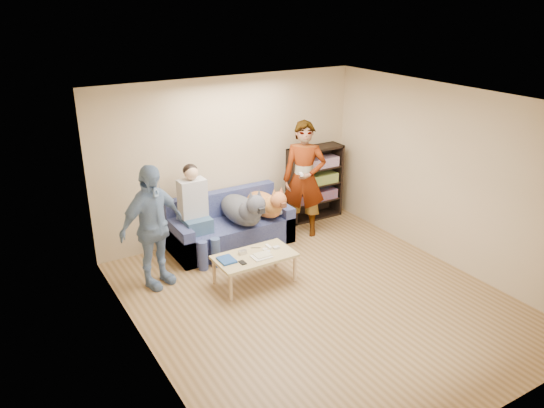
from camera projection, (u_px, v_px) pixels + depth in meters
ground at (319, 300)px, 6.96m from camera, size 5.00×5.00×0.00m
ceiling at (327, 102)px, 6.00m from camera, size 5.00×5.00×0.00m
wall_back at (230, 158)px, 8.47m from camera, size 4.50×0.00×4.50m
wall_front at (497, 303)px, 4.49m from camera, size 4.50×0.00×4.50m
wall_left at (144, 251)px, 5.40m from camera, size 0.00×5.00×5.00m
wall_right at (450, 178)px, 7.56m from camera, size 0.00×5.00×5.00m
blanket at (277, 209)px, 8.57m from camera, size 0.45×0.38×0.16m
person_standing_right at (304, 179)px, 8.57m from camera, size 0.83×0.80×1.91m
person_standing_left at (152, 227)px, 7.03m from camera, size 1.09×0.74×1.72m
held_controller at (301, 174)px, 8.24m from camera, size 0.09×0.14×0.03m
notebook_blue at (227, 260)px, 7.08m from camera, size 0.20×0.26×0.03m
papers at (261, 257)px, 7.18m from camera, size 0.26×0.20×0.02m
magazine at (263, 255)px, 7.21m from camera, size 0.22×0.17×0.01m
camera_silver at (243, 252)px, 7.27m from camera, size 0.11×0.06×0.05m
controller_a at (268, 247)px, 7.45m from camera, size 0.04×0.13×0.03m
controller_b at (276, 247)px, 7.42m from camera, size 0.09×0.06×0.03m
headphone_cup_a at (268, 252)px, 7.31m from camera, size 0.07×0.07×0.02m
headphone_cup_b at (265, 249)px, 7.38m from camera, size 0.07×0.07×0.02m
pen_orange at (259, 260)px, 7.10m from camera, size 0.13×0.06×0.01m
pen_black at (256, 248)px, 7.44m from camera, size 0.13×0.08×0.01m
wallet at (243, 263)px, 7.02m from camera, size 0.07×0.12×0.02m
sofa at (229, 228)px, 8.40m from camera, size 1.90×0.85×0.82m
person_seated at (196, 210)px, 7.83m from camera, size 0.40×0.73×1.47m
dog_gray at (243, 209)px, 8.11m from camera, size 0.47×1.28×0.68m
dog_tan at (266, 204)px, 8.41m from camera, size 0.41×1.17×0.60m
coffee_table at (255, 258)px, 7.26m from camera, size 1.10×0.60×0.42m
bookshelf at (314, 181)px, 9.31m from camera, size 1.00×0.34×1.30m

